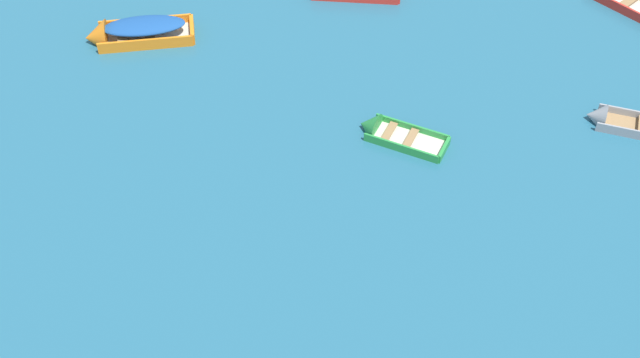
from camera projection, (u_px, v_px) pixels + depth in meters
name	position (u px, v px, depth m)	size (l,w,h in m)	color
rowboat_green_distant_center	(384.00, 131.00, 28.88)	(3.18, 2.75, 1.07)	beige
rowboat_orange_center	(127.00, 32.00, 32.46)	(4.32, 1.76, 1.38)	beige
rowboat_grey_back_row_center	(614.00, 121.00, 29.22)	(3.31, 2.47, 1.00)	#99754C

